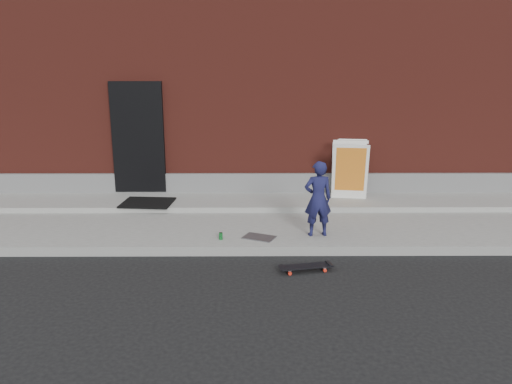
{
  "coord_description": "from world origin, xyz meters",
  "views": [
    {
      "loc": [
        -0.26,
        -7.15,
        2.86
      ],
      "look_at": [
        -0.22,
        0.8,
        0.81
      ],
      "focal_mm": 35.0,
      "sensor_mm": 36.0,
      "label": 1
    }
  ],
  "objects_px": {
    "pizza_sign": "(350,169)",
    "soda_can": "(221,236)",
    "skateboard": "(306,267)",
    "child": "(318,199)"
  },
  "relations": [
    {
      "from": "child",
      "to": "pizza_sign",
      "type": "xyz_separation_m",
      "value": [
        0.89,
        2.03,
        0.06
      ]
    },
    {
      "from": "pizza_sign",
      "to": "soda_can",
      "type": "xyz_separation_m",
      "value": [
        -2.44,
        -2.23,
        -0.62
      ]
    },
    {
      "from": "skateboard",
      "to": "pizza_sign",
      "type": "height_order",
      "value": "pizza_sign"
    },
    {
      "from": "child",
      "to": "soda_can",
      "type": "distance_m",
      "value": 1.66
    },
    {
      "from": "child",
      "to": "soda_can",
      "type": "bearing_deg",
      "value": 0.51
    },
    {
      "from": "skateboard",
      "to": "soda_can",
      "type": "relative_size",
      "value": 6.83
    },
    {
      "from": "pizza_sign",
      "to": "child",
      "type": "bearing_deg",
      "value": -113.59
    },
    {
      "from": "pizza_sign",
      "to": "soda_can",
      "type": "height_order",
      "value": "pizza_sign"
    },
    {
      "from": "skateboard",
      "to": "soda_can",
      "type": "bearing_deg",
      "value": 144.0
    },
    {
      "from": "child",
      "to": "skateboard",
      "type": "xyz_separation_m",
      "value": [
        -0.29,
        -1.11,
        -0.7
      ]
    }
  ]
}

